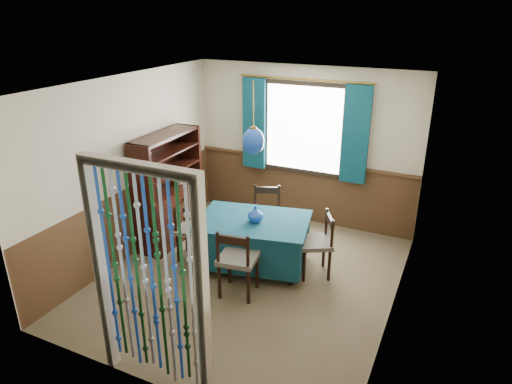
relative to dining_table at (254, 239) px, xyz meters
The scene contains 22 objects.
floor 0.51m from the dining_table, 76.42° to the right, with size 4.00×4.00×0.00m, color brown.
ceiling 2.12m from the dining_table, 76.42° to the right, with size 4.00×4.00×0.00m, color silver.
wall_back 1.89m from the dining_table, 87.49° to the left, with size 3.60×3.60×0.00m, color beige.
wall_front 2.46m from the dining_table, 88.16° to the right, with size 3.60×3.60×0.00m, color beige.
wall_left 1.95m from the dining_table, 169.90° to the right, with size 4.00×4.00×0.00m, color beige.
wall_right 2.08m from the dining_table, ahead, with size 4.00×4.00×0.00m, color beige.
wainscot_back 1.68m from the dining_table, 87.46° to the left, with size 3.60×3.60×0.00m, color #4B311C.
wainscot_front 2.30m from the dining_table, 88.14° to the right, with size 3.60×3.60×0.00m, color #4B311C.
wainscot_left 1.74m from the dining_table, 169.81° to the right, with size 4.00×4.00×0.00m, color #4B311C.
wainscot_right 1.89m from the dining_table, ahead, with size 4.00×4.00×0.00m, color #4B311C.
window 2.00m from the dining_table, 87.41° to the left, with size 1.32×0.12×1.42m, color black.
doorway 2.34m from the dining_table, 88.11° to the right, with size 1.16×0.12×2.18m, color silver, non-canonical shape.
dining_table is the anchor object (origin of this frame).
chair_near 0.69m from the dining_table, 80.86° to the right, with size 0.50×0.48×0.90m.
chair_far 0.70m from the dining_table, 99.95° to the left, with size 0.54×0.53×0.87m.
chair_left 0.91m from the dining_table, 169.85° to the right, with size 0.47×0.48×0.82m.
chair_right 0.85m from the dining_table, 12.12° to the left, with size 0.56×0.57×0.86m.
sideboard 1.51m from the dining_table, behind, with size 0.46×1.26×1.64m.
pendant_lamp 1.36m from the dining_table, 69.44° to the right, with size 0.27×0.27×0.91m.
vase_table 0.39m from the dining_table, 36.05° to the right, with size 0.19×0.19×0.19m, color #163D97.
bowl_shelf 1.61m from the dining_table, behind, with size 0.22×0.22×0.05m, color beige.
vase_sideboard 1.57m from the dining_table, 163.68° to the left, with size 0.16×0.16×0.17m, color beige.
Camera 1 is at (2.26, -4.56, 3.29)m, focal length 32.00 mm.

